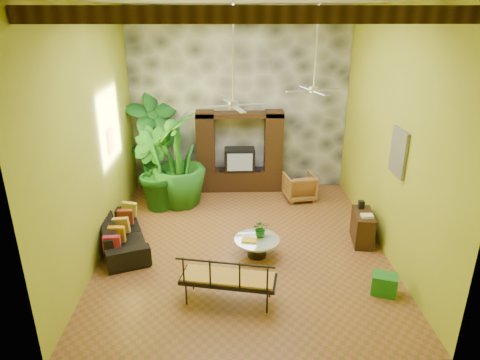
{
  "coord_description": "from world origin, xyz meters",
  "views": [
    {
      "loc": [
        -0.29,
        -8.33,
        4.82
      ],
      "look_at": [
        -0.07,
        0.2,
        1.44
      ],
      "focal_mm": 32.0,
      "sensor_mm": 36.0,
      "label": 1
    }
  ],
  "objects_px": {
    "tall_plant_c": "(178,159)",
    "ceiling_fan_back": "(314,80)",
    "wicker_armchair": "(299,187)",
    "green_bin": "(384,284)",
    "iron_bench": "(228,278)",
    "tall_plant_a": "(155,144)",
    "tall_plant_b": "(154,170)",
    "coffee_table": "(257,245)",
    "entertainment_center": "(240,158)",
    "side_console": "(362,227)",
    "ceiling_fan_front": "(234,94)",
    "sofa": "(122,232)"
  },
  "relations": [
    {
      "from": "ceiling_fan_back",
      "to": "green_bin",
      "type": "height_order",
      "value": "ceiling_fan_back"
    },
    {
      "from": "tall_plant_c",
      "to": "tall_plant_a",
      "type": "bearing_deg",
      "value": 129.47
    },
    {
      "from": "coffee_table",
      "to": "green_bin",
      "type": "xyz_separation_m",
      "value": [
        2.24,
        -1.35,
        -0.06
      ]
    },
    {
      "from": "tall_plant_b",
      "to": "coffee_table",
      "type": "bearing_deg",
      "value": -45.11
    },
    {
      "from": "ceiling_fan_front",
      "to": "wicker_armchair",
      "type": "xyz_separation_m",
      "value": [
        1.82,
        2.79,
        -3.04
      ]
    },
    {
      "from": "tall_plant_a",
      "to": "tall_plant_c",
      "type": "distance_m",
      "value": 1.14
    },
    {
      "from": "ceiling_fan_front",
      "to": "iron_bench",
      "type": "relative_size",
      "value": 1.06
    },
    {
      "from": "wicker_armchair",
      "to": "tall_plant_a",
      "type": "distance_m",
      "value": 4.15
    },
    {
      "from": "ceiling_fan_front",
      "to": "side_console",
      "type": "bearing_deg",
      "value": 8.38
    },
    {
      "from": "tall_plant_c",
      "to": "ceiling_fan_back",
      "type": "bearing_deg",
      "value": -16.65
    },
    {
      "from": "ceiling_fan_front",
      "to": "sofa",
      "type": "distance_m",
      "value": 3.95
    },
    {
      "from": "ceiling_fan_front",
      "to": "tall_plant_c",
      "type": "height_order",
      "value": "ceiling_fan_front"
    },
    {
      "from": "tall_plant_a",
      "to": "tall_plant_b",
      "type": "bearing_deg",
      "value": -83.36
    },
    {
      "from": "wicker_armchair",
      "to": "side_console",
      "type": "xyz_separation_m",
      "value": [
        1.03,
        -2.37,
        -0.01
      ]
    },
    {
      "from": "entertainment_center",
      "to": "wicker_armchair",
      "type": "height_order",
      "value": "entertainment_center"
    },
    {
      "from": "ceiling_fan_back",
      "to": "entertainment_center",
      "type": "bearing_deg",
      "value": 129.57
    },
    {
      "from": "wicker_armchair",
      "to": "iron_bench",
      "type": "height_order",
      "value": "iron_bench"
    },
    {
      "from": "entertainment_center",
      "to": "coffee_table",
      "type": "bearing_deg",
      "value": -85.75
    },
    {
      "from": "ceiling_fan_back",
      "to": "iron_bench",
      "type": "xyz_separation_m",
      "value": [
        -1.93,
        -3.29,
        -2.87
      ]
    },
    {
      "from": "wicker_armchair",
      "to": "sofa",
      "type": "bearing_deg",
      "value": 19.68
    },
    {
      "from": "entertainment_center",
      "to": "tall_plant_a",
      "type": "relative_size",
      "value": 0.84
    },
    {
      "from": "wicker_armchair",
      "to": "iron_bench",
      "type": "bearing_deg",
      "value": 56.78
    },
    {
      "from": "tall_plant_c",
      "to": "iron_bench",
      "type": "xyz_separation_m",
      "value": [
        1.29,
        -4.25,
        -0.73
      ]
    },
    {
      "from": "ceiling_fan_front",
      "to": "sofa",
      "type": "height_order",
      "value": "ceiling_fan_front"
    },
    {
      "from": "coffee_table",
      "to": "side_console",
      "type": "height_order",
      "value": "side_console"
    },
    {
      "from": "ceiling_fan_back",
      "to": "wicker_armchair",
      "type": "bearing_deg",
      "value": 89.19
    },
    {
      "from": "wicker_armchair",
      "to": "green_bin",
      "type": "bearing_deg",
      "value": 92.09
    },
    {
      "from": "iron_bench",
      "to": "ceiling_fan_back",
      "type": "bearing_deg",
      "value": 70.73
    },
    {
      "from": "entertainment_center",
      "to": "sofa",
      "type": "relative_size",
      "value": 1.08
    },
    {
      "from": "entertainment_center",
      "to": "side_console",
      "type": "height_order",
      "value": "entertainment_center"
    },
    {
      "from": "ceiling_fan_back",
      "to": "side_console",
      "type": "height_order",
      "value": "ceiling_fan_back"
    },
    {
      "from": "tall_plant_a",
      "to": "iron_bench",
      "type": "xyz_separation_m",
      "value": [
        2.01,
        -5.12,
        -0.89
      ]
    },
    {
      "from": "tall_plant_a",
      "to": "green_bin",
      "type": "height_order",
      "value": "tall_plant_a"
    },
    {
      "from": "ceiling_fan_back",
      "to": "sofa",
      "type": "distance_m",
      "value": 5.39
    },
    {
      "from": "entertainment_center",
      "to": "sofa",
      "type": "distance_m",
      "value": 4.17
    },
    {
      "from": "coffee_table",
      "to": "iron_bench",
      "type": "xyz_separation_m",
      "value": [
        -0.6,
        -1.57,
        0.27
      ]
    },
    {
      "from": "entertainment_center",
      "to": "sofa",
      "type": "bearing_deg",
      "value": -130.05
    },
    {
      "from": "ceiling_fan_back",
      "to": "tall_plant_b",
      "type": "height_order",
      "value": "ceiling_fan_back"
    },
    {
      "from": "entertainment_center",
      "to": "tall_plant_b",
      "type": "distance_m",
      "value": 2.5
    },
    {
      "from": "tall_plant_b",
      "to": "iron_bench",
      "type": "relative_size",
      "value": 1.2
    },
    {
      "from": "ceiling_fan_back",
      "to": "green_bin",
      "type": "distance_m",
      "value": 4.53
    },
    {
      "from": "sofa",
      "to": "tall_plant_b",
      "type": "distance_m",
      "value": 2.17
    },
    {
      "from": "iron_bench",
      "to": "tall_plant_c",
      "type": "bearing_deg",
      "value": 118.02
    },
    {
      "from": "side_console",
      "to": "wicker_armchair",
      "type": "bearing_deg",
      "value": 121.08
    },
    {
      "from": "tall_plant_a",
      "to": "tall_plant_c",
      "type": "height_order",
      "value": "tall_plant_a"
    },
    {
      "from": "coffee_table",
      "to": "green_bin",
      "type": "height_order",
      "value": "coffee_table"
    },
    {
      "from": "ceiling_fan_front",
      "to": "iron_bench",
      "type": "bearing_deg",
      "value": -94.29
    },
    {
      "from": "wicker_armchair",
      "to": "tall_plant_c",
      "type": "xyz_separation_m",
      "value": [
        -3.24,
        -0.23,
        0.9
      ]
    },
    {
      "from": "entertainment_center",
      "to": "green_bin",
      "type": "height_order",
      "value": "entertainment_center"
    },
    {
      "from": "ceiling_fan_front",
      "to": "tall_plant_b",
      "type": "bearing_deg",
      "value": 130.26
    }
  ]
}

